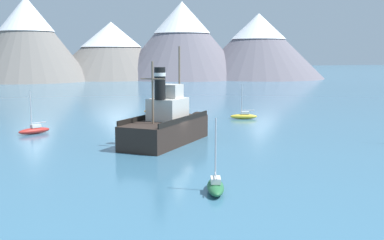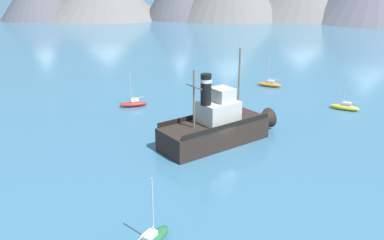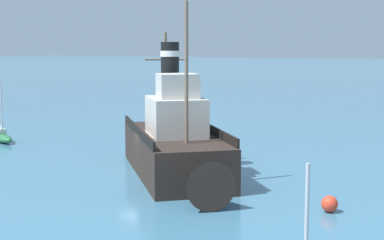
# 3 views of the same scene
# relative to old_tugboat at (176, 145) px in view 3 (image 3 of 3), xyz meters

# --- Properties ---
(ground_plane) EXTENTS (600.00, 600.00, 0.00)m
(ground_plane) POSITION_rel_old_tugboat_xyz_m (0.62, -1.78, -1.83)
(ground_plane) COLOR teal
(old_tugboat) EXTENTS (12.63, 12.51, 9.90)m
(old_tugboat) POSITION_rel_old_tugboat_xyz_m (0.00, 0.00, 0.00)
(old_tugboat) COLOR #2D231E
(old_tugboat) RESTS_ON ground
(sailboat_green) EXTENTS (2.43, 3.94, 4.90)m
(sailboat_green) POSITION_rel_old_tugboat_xyz_m (-3.00, -18.41, -1.40)
(sailboat_green) COLOR #286B3D
(sailboat_green) RESTS_ON ground
(mooring_buoy) EXTENTS (0.77, 0.77, 0.77)m
(mooring_buoy) POSITION_rel_old_tugboat_xyz_m (2.68, 10.07, -1.44)
(mooring_buoy) COLOR red
(mooring_buoy) RESTS_ON ground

